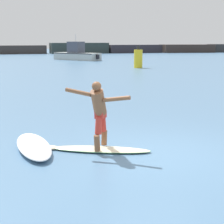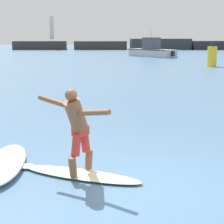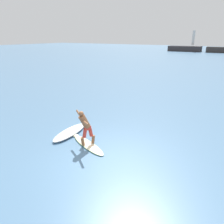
% 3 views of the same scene
% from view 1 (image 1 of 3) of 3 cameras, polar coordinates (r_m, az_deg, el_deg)
% --- Properties ---
extents(ground_plane, '(200.00, 200.00, 0.00)m').
position_cam_1_polar(ground_plane, '(8.45, 6.24, -6.17)').
color(ground_plane, teal).
extents(rock_jetty_breakwater, '(63.72, 5.25, 5.78)m').
position_cam_1_polar(rock_jetty_breakwater, '(72.06, 1.18, 9.64)').
color(rock_jetty_breakwater, '#342F30').
rests_on(rock_jetty_breakwater, ground).
extents(surfboard, '(2.42, 1.31, 0.21)m').
position_cam_1_polar(surfboard, '(8.52, -2.00, -5.70)').
color(surfboard, beige).
rests_on(surfboard, ground).
extents(surfer, '(1.31, 0.92, 1.53)m').
position_cam_1_polar(surfer, '(8.21, -1.98, 0.36)').
color(surfer, brown).
rests_on(surfer, surfboard).
extents(fishing_boat_near_jetty, '(5.65, 6.73, 3.15)m').
position_cam_1_polar(fishing_boat_near_jetty, '(47.16, -5.57, 8.76)').
color(fishing_boat_near_jetty, '#ABB3AF').
rests_on(fishing_boat_near_jetty, ground).
extents(channel_marker_buoy, '(0.76, 0.76, 1.97)m').
position_cam_1_polar(channel_marker_buoy, '(33.80, 4.01, 8.14)').
color(channel_marker_buoy, yellow).
rests_on(channel_marker_buoy, ground).
extents(wave_foam_at_tail, '(0.96, 2.40, 0.20)m').
position_cam_1_polar(wave_foam_at_tail, '(8.76, -11.86, -5.07)').
color(wave_foam_at_tail, white).
rests_on(wave_foam_at_tail, ground).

